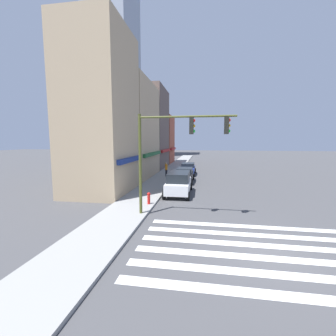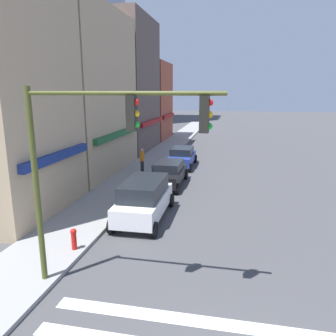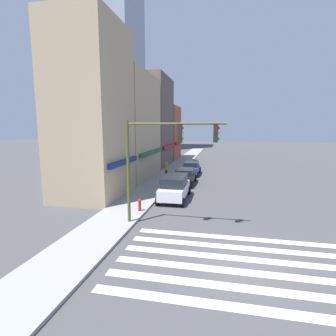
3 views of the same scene
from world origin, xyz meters
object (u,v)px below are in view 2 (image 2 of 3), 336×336
Objects in this scene: pedestrian_orange_vest at (142,160)px; fire_hydrant at (74,238)px; traffic_signal at (99,147)px; sedan_blue at (182,156)px; sedan_black at (168,173)px; suv_white at (144,198)px.

fire_hydrant is (-12.39, -0.82, -0.46)m from pedestrian_orange_vest.
sedan_blue is (17.44, 0.38, -3.69)m from traffic_signal.
fire_hydrant is (-9.80, 1.70, -0.23)m from sedan_black.
suv_white is 1.07× the size of sedan_blue.
pedestrian_orange_vest is (8.50, 2.52, 0.04)m from suv_white.
sedan_blue is at bearing -6.29° from fire_hydrant.
sedan_black is (5.91, -0.00, -0.19)m from suv_white.
traffic_signal reaches higher than pedestrian_orange_vest.
sedan_black is at bearing -30.55° from pedestrian_orange_vest.
pedestrian_orange_vest is 2.10× the size of fire_hydrant.
traffic_signal is 3.50× the size of pedestrian_orange_vest.
sedan_black is (11.82, 0.38, -3.69)m from traffic_signal.
sedan_blue is 5.24× the size of fire_hydrant.
traffic_signal reaches higher than sedan_blue.
traffic_signal is 7.35× the size of fire_hydrant.
suv_white is 11.52m from sedan_blue.
pedestrian_orange_vest is (14.41, 2.90, -3.46)m from traffic_signal.
fire_hydrant is (2.03, 2.08, -3.92)m from traffic_signal.
traffic_signal is 1.40× the size of sedan_blue.
suv_white reaches higher than sedan_blue.
suv_white reaches higher than sedan_black.
fire_hydrant is at bearing -70.95° from pedestrian_orange_vest.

